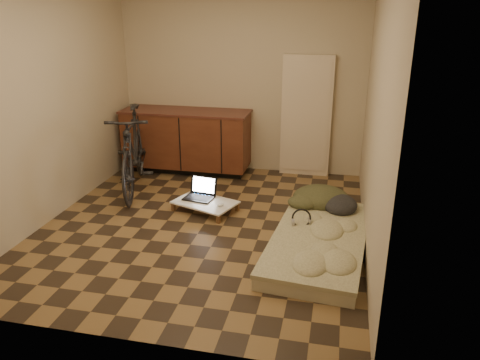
% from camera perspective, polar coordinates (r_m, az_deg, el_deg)
% --- Properties ---
extents(room_shell, '(3.50, 4.00, 2.60)m').
position_cam_1_polar(room_shell, '(4.90, -4.82, 8.46)').
color(room_shell, brown).
rests_on(room_shell, ground).
extents(cabinets, '(1.84, 0.62, 0.91)m').
position_cam_1_polar(cabinets, '(6.89, -6.50, 4.82)').
color(cabinets, black).
rests_on(cabinets, ground).
extents(appliance_panel, '(0.70, 0.10, 1.70)m').
position_cam_1_polar(appliance_panel, '(6.70, 8.09, 7.66)').
color(appliance_panel, beige).
rests_on(appliance_panel, ground).
extents(bicycle, '(1.04, 1.93, 1.20)m').
position_cam_1_polar(bicycle, '(6.24, -12.89, 4.02)').
color(bicycle, black).
rests_on(bicycle, ground).
extents(futon, '(1.07, 1.95, 0.16)m').
position_cam_1_polar(futon, '(4.82, 9.62, -7.42)').
color(futon, beige).
rests_on(futon, ground).
extents(clothing_pile, '(0.74, 0.64, 0.27)m').
position_cam_1_polar(clothing_pile, '(5.46, 10.41, -1.53)').
color(clothing_pile, '#3A3C23').
rests_on(clothing_pile, futon).
extents(headphones, '(0.26, 0.25, 0.15)m').
position_cam_1_polar(headphones, '(4.95, 7.50, -4.54)').
color(headphones, black).
rests_on(headphones, futon).
extents(lap_desk, '(0.83, 0.68, 0.12)m').
position_cam_1_polar(lap_desk, '(5.61, -4.27, -2.77)').
color(lap_desk, brown).
rests_on(lap_desk, ground).
extents(laptop, '(0.38, 0.35, 0.24)m').
position_cam_1_polar(laptop, '(5.71, -4.84, -1.63)').
color(laptop, black).
rests_on(laptop, lap_desk).
extents(mouse, '(0.10, 0.11, 0.03)m').
position_cam_1_polar(mouse, '(5.46, -2.39, -3.06)').
color(mouse, white).
rests_on(mouse, lap_desk).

